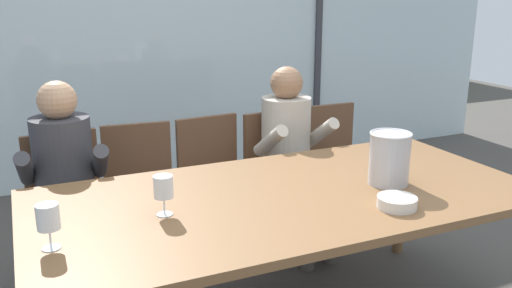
# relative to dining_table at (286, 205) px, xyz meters

# --- Properties ---
(ground) EXTENTS (14.00, 14.00, 0.00)m
(ground) POSITION_rel_dining_table_xyz_m (0.00, 1.00, -0.68)
(ground) COLOR #4C4742
(window_glass_panel) EXTENTS (7.56, 0.03, 2.60)m
(window_glass_panel) POSITION_rel_dining_table_xyz_m (0.00, 2.65, 0.62)
(window_glass_panel) COLOR silver
(window_glass_panel) RESTS_ON ground
(window_mullion_right) EXTENTS (0.06, 0.06, 2.60)m
(window_mullion_right) POSITION_rel_dining_table_xyz_m (1.70, 2.63, 0.62)
(window_mullion_right) COLOR #38383D
(window_mullion_right) RESTS_ON ground
(hillside_vineyard) EXTENTS (13.56, 2.40, 1.80)m
(hillside_vineyard) POSITION_rel_dining_table_xyz_m (0.00, 7.12, 0.22)
(hillside_vineyard) COLOR #568942
(hillside_vineyard) RESTS_ON ground
(dining_table) EXTENTS (2.36, 1.15, 0.74)m
(dining_table) POSITION_rel_dining_table_xyz_m (0.00, 0.00, 0.00)
(dining_table) COLOR brown
(dining_table) RESTS_ON ground
(chair_near_curtain) EXTENTS (0.48, 0.48, 0.88)m
(chair_near_curtain) POSITION_rel_dining_table_xyz_m (-0.90, 0.97, -0.17)
(chair_near_curtain) COLOR brown
(chair_near_curtain) RESTS_ON ground
(chair_left_of_center) EXTENTS (0.48, 0.48, 0.88)m
(chair_left_of_center) POSITION_rel_dining_table_xyz_m (-0.48, 1.00, -0.17)
(chair_left_of_center) COLOR brown
(chair_left_of_center) RESTS_ON ground
(chair_center) EXTENTS (0.48, 0.48, 0.88)m
(chair_center) POSITION_rel_dining_table_xyz_m (0.00, 1.01, -0.17)
(chair_center) COLOR brown
(chair_center) RESTS_ON ground
(chair_right_of_center) EXTENTS (0.48, 0.48, 0.88)m
(chair_right_of_center) POSITION_rel_dining_table_xyz_m (0.45, 0.98, -0.17)
(chair_right_of_center) COLOR brown
(chair_right_of_center) RESTS_ON ground
(chair_near_window_right) EXTENTS (0.44, 0.44, 0.88)m
(chair_near_window_right) POSITION_rel_dining_table_xyz_m (0.90, 1.01, -0.17)
(chair_near_window_right) COLOR brown
(chair_near_window_right) RESTS_ON ground
(person_charcoal_jacket) EXTENTS (0.48, 0.63, 1.20)m
(person_charcoal_jacket) POSITION_rel_dining_table_xyz_m (-0.92, 0.85, 0.00)
(person_charcoal_jacket) COLOR #38383D
(person_charcoal_jacket) RESTS_ON ground
(person_beige_jumper) EXTENTS (0.49, 0.63, 1.20)m
(person_beige_jumper) POSITION_rel_dining_table_xyz_m (0.48, 0.85, 0.00)
(person_beige_jumper) COLOR #B7AD9E
(person_beige_jumper) RESTS_ON ground
(ice_bucket_primary) EXTENTS (0.21, 0.21, 0.26)m
(ice_bucket_primary) POSITION_rel_dining_table_xyz_m (0.52, -0.08, 0.19)
(ice_bucket_primary) COLOR #B7B7BC
(ice_bucket_primary) RESTS_ON dining_table
(tasting_bowl) EXTENTS (0.17, 0.17, 0.05)m
(tasting_bowl) POSITION_rel_dining_table_xyz_m (0.36, -0.35, 0.09)
(tasting_bowl) COLOR silver
(tasting_bowl) RESTS_ON dining_table
(wine_glass_by_left_taster) EXTENTS (0.08, 0.08, 0.17)m
(wine_glass_by_left_taster) POSITION_rel_dining_table_xyz_m (-1.05, -0.15, 0.18)
(wine_glass_by_left_taster) COLOR silver
(wine_glass_by_left_taster) RESTS_ON dining_table
(wine_glass_near_bucket) EXTENTS (0.08, 0.08, 0.17)m
(wine_glass_near_bucket) POSITION_rel_dining_table_xyz_m (-0.59, -0.01, 0.18)
(wine_glass_near_bucket) COLOR silver
(wine_glass_near_bucket) RESTS_ON dining_table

